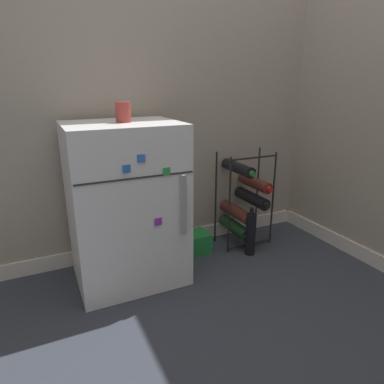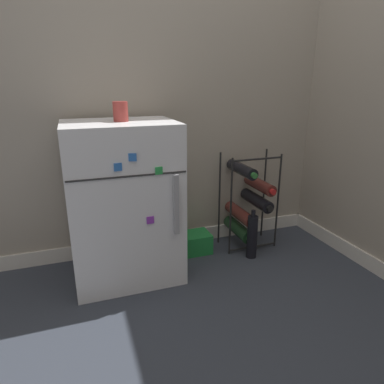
% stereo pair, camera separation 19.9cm
% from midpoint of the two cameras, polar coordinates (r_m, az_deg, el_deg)
% --- Properties ---
extents(ground_plane, '(14.00, 14.00, 0.00)m').
position_cam_midpoint_polar(ground_plane, '(1.85, 7.13, -16.48)').
color(ground_plane, '#333842').
extents(wall_back, '(6.88, 0.07, 2.50)m').
position_cam_midpoint_polar(wall_back, '(2.13, 0.20, 23.31)').
color(wall_back, '#9E9384').
rests_on(wall_back, ground_plane).
extents(mini_fridge, '(0.56, 0.47, 0.85)m').
position_cam_midpoint_polar(mini_fridge, '(1.84, -8.24, -1.78)').
color(mini_fridge, white).
rests_on(mini_fridge, ground_plane).
extents(wine_rack, '(0.34, 0.33, 0.62)m').
position_cam_midpoint_polar(wine_rack, '(2.24, 11.75, -1.70)').
color(wine_rack, black).
rests_on(wine_rack, ground_plane).
extents(soda_box, '(0.21, 0.16, 0.13)m').
position_cam_midpoint_polar(soda_box, '(2.20, 2.81, -8.51)').
color(soda_box, '#1E7F38').
rests_on(soda_box, ground_plane).
extents(fridge_top_cup, '(0.07, 0.07, 0.10)m').
position_cam_midpoint_polar(fridge_top_cup, '(1.74, -8.57, 13.11)').
color(fridge_top_cup, maroon).
rests_on(fridge_top_cup, mini_fridge).
extents(loose_bottle_floor, '(0.06, 0.06, 0.31)m').
position_cam_midpoint_polar(loose_bottle_floor, '(2.15, 12.63, -7.28)').
color(loose_bottle_floor, black).
rests_on(loose_bottle_floor, ground_plane).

